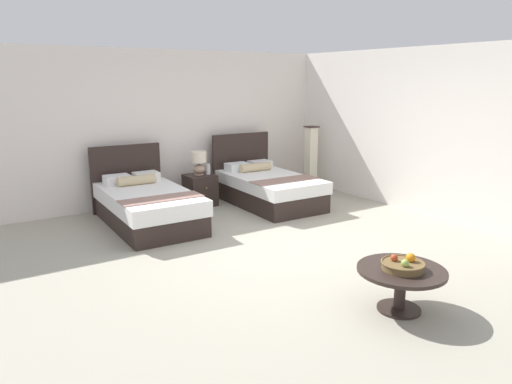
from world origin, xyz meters
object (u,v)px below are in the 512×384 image
at_px(nightstand, 200,190).
at_px(table_lamp, 199,161).
at_px(vase, 208,169).
at_px(floor_lamp_corner, 311,158).
at_px(bed_near_corner, 267,187).
at_px(bed_near_window, 147,205).
at_px(coffee_table, 401,278).
at_px(fruit_bowl, 403,265).

xyz_separation_m(nightstand, table_lamp, (-0.00, 0.02, 0.51)).
xyz_separation_m(vase, floor_lamp_corner, (2.28, -0.05, -0.00)).
bearing_deg(bed_near_corner, nightstand, 151.11).
xyz_separation_m(bed_near_window, bed_near_corner, (2.24, 0.00, -0.00)).
height_order(bed_near_window, table_lamp, bed_near_window).
xyz_separation_m(nightstand, coffee_table, (-0.16, -4.62, 0.06)).
height_order(coffee_table, floor_lamp_corner, floor_lamp_corner).
height_order(bed_near_corner, vase, bed_near_corner).
bearing_deg(bed_near_corner, vase, 149.12).
xyz_separation_m(table_lamp, floor_lamp_corner, (2.43, -0.11, -0.15)).
bearing_deg(fruit_bowl, bed_near_window, 104.20).
height_order(vase, coffee_table, vase).
distance_m(bed_near_corner, vase, 1.10).
xyz_separation_m(bed_near_window, vase, (1.34, 0.54, 0.34)).
bearing_deg(floor_lamp_corner, nightstand, 177.89).
bearing_deg(nightstand, table_lamp, 90.00).
bearing_deg(floor_lamp_corner, table_lamp, 177.42).
height_order(vase, floor_lamp_corner, floor_lamp_corner).
xyz_separation_m(bed_near_corner, coffee_table, (-1.21, -4.04, 0.03)).
distance_m(bed_near_corner, table_lamp, 1.29).
relative_size(table_lamp, vase, 2.20).
bearing_deg(nightstand, coffee_table, -92.02).
xyz_separation_m(bed_near_corner, floor_lamp_corner, (1.39, 0.49, 0.34)).
xyz_separation_m(bed_near_window, coffee_table, (1.03, -4.04, 0.03)).
bearing_deg(vase, table_lamp, 157.83).
distance_m(table_lamp, coffee_table, 4.66).
bearing_deg(fruit_bowl, table_lamp, 87.90).
distance_m(bed_near_corner, coffee_table, 4.22).
distance_m(fruit_bowl, floor_lamp_corner, 5.24).
distance_m(table_lamp, fruit_bowl, 4.67).
xyz_separation_m(bed_near_corner, vase, (-0.89, 0.54, 0.34)).
xyz_separation_m(bed_near_corner, nightstand, (-1.04, 0.58, -0.03)).
distance_m(vase, fruit_bowl, 4.61).
xyz_separation_m(coffee_table, fruit_bowl, (-0.01, -0.02, 0.15)).
relative_size(bed_near_window, table_lamp, 5.21).
relative_size(bed_near_corner, nightstand, 3.78).
distance_m(bed_near_window, table_lamp, 1.42).
bearing_deg(fruit_bowl, bed_near_corner, 73.36).
relative_size(bed_near_window, coffee_table, 2.54).
relative_size(bed_near_corner, floor_lamp_corner, 1.62).
bearing_deg(table_lamp, coffee_table, -92.01).
height_order(table_lamp, coffee_table, table_lamp).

